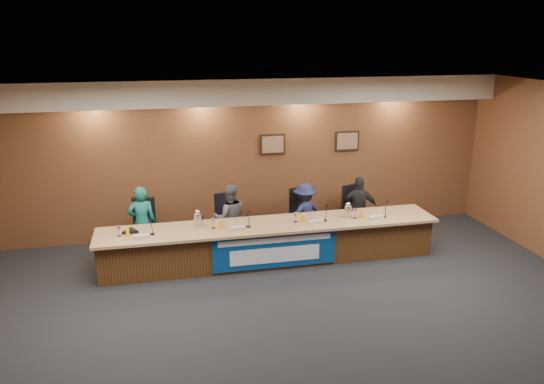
{
  "coord_description": "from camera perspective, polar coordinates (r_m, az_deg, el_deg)",
  "views": [
    {
      "loc": [
        -1.91,
        -6.35,
        4.04
      ],
      "look_at": [
        0.08,
        2.6,
        1.26
      ],
      "focal_mm": 35.0,
      "sensor_mm": 36.0,
      "label": 1
    }
  ],
  "objects": [
    {
      "name": "panelist_d",
      "position": [
        10.73,
        9.33,
        -1.77
      ],
      "size": [
        0.83,
        0.54,
        1.3
      ],
      "primitive_type": "imported",
      "rotation": [
        0.0,
        0.0,
        2.82
      ],
      "color": "black",
      "rests_on": "floor"
    },
    {
      "name": "juice_glass_c",
      "position": [
        9.55,
        3.34,
        -2.83
      ],
      "size": [
        0.06,
        0.06,
        0.15
      ],
      "primitive_type": "cylinder",
      "color": "#E09F09",
      "rests_on": "dais_top"
    },
    {
      "name": "water_glass_b",
      "position": [
        9.29,
        -6.34,
        -3.39
      ],
      "size": [
        0.08,
        0.08,
        0.18
      ],
      "primitive_type": "cylinder",
      "color": "silver",
      "rests_on": "dais_top"
    },
    {
      "name": "speakerphone",
      "position": [
        9.39,
        -14.98,
        -4.09
      ],
      "size": [
        0.32,
        0.32,
        0.05
      ],
      "primitive_type": "cylinder",
      "color": "black",
      "rests_on": "dais_top"
    },
    {
      "name": "floor",
      "position": [
        7.76,
        3.71,
        -14.54
      ],
      "size": [
        10.0,
        10.0,
        0.0
      ],
      "primitive_type": "plane",
      "color": "black",
      "rests_on": "ground"
    },
    {
      "name": "microphone_c",
      "position": [
        9.67,
        5.74,
        -3.05
      ],
      "size": [
        0.07,
        0.07,
        0.02
      ],
      "primitive_type": "cylinder",
      "color": "black",
      "rests_on": "dais_top"
    },
    {
      "name": "water_glass_c",
      "position": [
        9.54,
        2.54,
        -2.75
      ],
      "size": [
        0.08,
        0.08,
        0.18
      ],
      "primitive_type": "cylinder",
      "color": "silver",
      "rests_on": "dais_top"
    },
    {
      "name": "office_chair_a",
      "position": [
        10.16,
        -13.71,
        -4.15
      ],
      "size": [
        0.55,
        0.55,
        0.08
      ],
      "primitive_type": "cube",
      "rotation": [
        0.0,
        0.0,
        -0.17
      ],
      "color": "black",
      "rests_on": "floor"
    },
    {
      "name": "microphone_a",
      "position": [
        9.21,
        -12.75,
        -4.44
      ],
      "size": [
        0.07,
        0.07,
        0.02
      ],
      "primitive_type": "cylinder",
      "color": "black",
      "rests_on": "dais_top"
    },
    {
      "name": "panelist_a",
      "position": [
        10.0,
        -13.8,
        -3.22
      ],
      "size": [
        0.51,
        0.34,
        1.38
      ],
      "primitive_type": "imported",
      "rotation": [
        0.0,
        0.0,
        3.16
      ],
      "color": "#10594D",
      "rests_on": "floor"
    },
    {
      "name": "dais_top",
      "position": [
        9.5,
        -0.16,
        -3.56
      ],
      "size": [
        6.1,
        0.95,
        0.05
      ],
      "primitive_type": "cube",
      "color": "#A0754E",
      "rests_on": "dais_body"
    },
    {
      "name": "water_glass_a",
      "position": [
        9.25,
        -16.16,
        -4.08
      ],
      "size": [
        0.08,
        0.08,
        0.18
      ],
      "primitive_type": "cylinder",
      "color": "silver",
      "rests_on": "dais_top"
    },
    {
      "name": "nameplate_c",
      "position": [
        9.48,
        4.91,
        -3.22
      ],
      "size": [
        0.24,
        0.08,
        0.1
      ],
      "primitive_type": "cube",
      "rotation": [
        0.31,
        0.0,
        0.0
      ],
      "color": "white",
      "rests_on": "dais_top"
    },
    {
      "name": "water_glass_d",
      "position": [
        9.84,
        8.92,
        -2.33
      ],
      "size": [
        0.08,
        0.08,
        0.18
      ],
      "primitive_type": "cylinder",
      "color": "silver",
      "rests_on": "dais_top"
    },
    {
      "name": "nameplate_a",
      "position": [
        9.05,
        -13.86,
        -4.67
      ],
      "size": [
        0.24,
        0.08,
        0.1
      ],
      "primitive_type": "cube",
      "rotation": [
        0.31,
        0.0,
        0.0
      ],
      "color": "white",
      "rests_on": "dais_top"
    },
    {
      "name": "panelist_c",
      "position": [
        10.39,
        3.51,
        -2.39
      ],
      "size": [
        0.91,
        0.72,
        1.24
      ],
      "primitive_type": "imported",
      "rotation": [
        0.0,
        0.0,
        3.51
      ],
      "color": "#171D3D",
      "rests_on": "floor"
    },
    {
      "name": "nameplate_b",
      "position": [
        9.17,
        -3.73,
        -3.9
      ],
      "size": [
        0.24,
        0.08,
        0.1
      ],
      "primitive_type": "cube",
      "rotation": [
        0.31,
        0.0,
        0.0
      ],
      "color": "white",
      "rests_on": "dais_top"
    },
    {
      "name": "juice_glass_b",
      "position": [
        9.24,
        -5.56,
        -3.58
      ],
      "size": [
        0.06,
        0.06,
        0.15
      ],
      "primitive_type": "cylinder",
      "color": "#E09F09",
      "rests_on": "dais_top"
    },
    {
      "name": "nameplate_d",
      "position": [
        9.86,
        11.32,
        -2.69
      ],
      "size": [
        0.24,
        0.08,
        0.1
      ],
      "primitive_type": "cube",
      "rotation": [
        0.31,
        0.0,
        0.0
      ],
      "color": "white",
      "rests_on": "dais_top"
    },
    {
      "name": "dais_body",
      "position": [
        9.68,
        -0.22,
        -5.54
      ],
      "size": [
        6.0,
        0.8,
        0.7
      ],
      "primitive_type": "cube",
      "color": "#492A12",
      "rests_on": "floor"
    },
    {
      "name": "carafe_right",
      "position": [
        9.85,
        8.17,
        -2.12
      ],
      "size": [
        0.13,
        0.13,
        0.23
      ],
      "primitive_type": "cylinder",
      "color": "silver",
      "rests_on": "dais_top"
    },
    {
      "name": "juice_glass_d",
      "position": [
        9.89,
        9.65,
        -2.35
      ],
      "size": [
        0.06,
        0.06,
        0.15
      ],
      "primitive_type": "cylinder",
      "color": "#E09F09",
      "rests_on": "dais_top"
    },
    {
      "name": "microphone_b",
      "position": [
        9.33,
        -2.59,
        -3.74
      ],
      "size": [
        0.07,
        0.07,
        0.02
      ],
      "primitive_type": "cylinder",
      "color": "black",
      "rests_on": "dais_top"
    },
    {
      "name": "wall_photo_right",
      "position": [
        11.25,
        8.08,
        5.46
      ],
      "size": [
        0.52,
        0.04,
        0.42
      ],
      "primitive_type": "cube",
      "color": "black",
      "rests_on": "wall_back"
    },
    {
      "name": "juice_glass_a",
      "position": [
        9.2,
        -15.27,
        -4.21
      ],
      "size": [
        0.06,
        0.06,
        0.15
      ],
      "primitive_type": "cylinder",
      "color": "#E09F09",
      "rests_on": "dais_top"
    },
    {
      "name": "banner_text_lower",
      "position": [
        9.32,
        0.35,
        -6.8
      ],
      "size": [
        1.6,
        0.01,
        0.28
      ],
      "primitive_type": "cube",
      "color": "silver",
      "rests_on": "banner"
    },
    {
      "name": "banner",
      "position": [
        9.3,
        0.33,
        -6.32
      ],
      "size": [
        2.2,
        0.02,
        0.65
      ],
      "primitive_type": "cube",
      "color": "navy",
      "rests_on": "dais_body"
    },
    {
      "name": "office_chair_c",
      "position": [
        10.52,
        3.35,
        -2.94
      ],
      "size": [
        0.52,
        0.52,
        0.08
      ],
      "primitive_type": "cube",
      "rotation": [
        0.0,
        0.0,
        0.09
      ],
      "color": "black",
      "rests_on": "floor"
    },
    {
      "name": "microphone_d",
      "position": [
        10.04,
        11.98,
        -2.59
      ],
      "size": [
        0.07,
        0.07,
        0.02
      ],
      "primitive_type": "cylinder",
      "color": "black",
      "rests_on": "dais_top"
    },
    {
      "name": "carafe_left",
      "position": [
        9.37,
        -8.0,
        -3.03
      ],
      "size": [
        0.13,
        0.13,
        0.26
      ],
      "primitive_type": "cylinder",
      "color": "silver",
      "rests_on": "dais_top"
    },
    {
      "name": "office_chair_b",
      "position": [
        10.24,
        -4.6,
        -3.54
      ],
      "size": [
        0.57,
        0.57,
        0.08
      ],
      "primitive_type": "cube",
      "rotation": [
        0.0,
        0.0,
        0.22
      ],
      "color": "black",
      "rests_on": "floor"
    },
    {
      "name": "panelist_b",
      "position": [
        10.08,
        -4.55,
        -2.78
      ],
      "size": [
        0.66,
        0.52,
        1.32
      ],
      "primitive_type": "imported",
      "rotation": [
        0.0,
        0.0,
        3.11
      ],
      "color": "#4E4E53",
      "rests_on": "floor"
    },
    {
      "name": "wall_photo_left",
      "position": [
        10.8,
        0.06,
        5.15
      ],
      "size": [
        0.52,
        0.04,
        0.42
      ],
      "primitive_type": "cube",
      "color": "black",
      "rests_on": "wall_back"
    },
    {
      "name": "ceiling",
      "position": [
        6.68,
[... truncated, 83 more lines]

